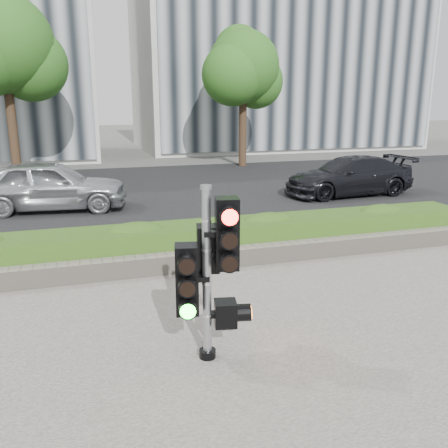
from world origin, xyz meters
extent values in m
plane|color=#51514C|center=(0.00, 0.00, 0.00)|extent=(120.00, 120.00, 0.00)
cube|color=#9E9389|center=(0.00, -2.50, 0.01)|extent=(16.00, 11.00, 0.03)
cube|color=black|center=(0.00, 10.00, 0.01)|extent=(60.00, 13.00, 0.02)
cube|color=gray|center=(0.00, 3.15, 0.06)|extent=(60.00, 0.25, 0.12)
cube|color=gray|center=(0.00, 1.90, 0.20)|extent=(12.00, 0.32, 0.34)
cube|color=olive|center=(0.00, 2.55, 0.37)|extent=(12.00, 1.00, 0.68)
cube|color=#B7B7B2|center=(11.00, 25.00, 6.00)|extent=(18.00, 10.00, 12.00)
cylinder|color=black|center=(-4.50, 14.50, 2.02)|extent=(0.36, 0.36, 4.03)
sphere|color=#215117|center=(-4.50, 14.50, 5.18)|extent=(3.74, 3.74, 3.74)
sphere|color=#215117|center=(-3.64, 14.86, 4.46)|extent=(2.88, 2.88, 2.88)
sphere|color=#215117|center=(-4.50, 15.22, 6.05)|extent=(2.59, 2.59, 2.59)
cylinder|color=black|center=(5.50, 15.50, 1.79)|extent=(0.36, 0.36, 3.58)
sphere|color=#215117|center=(5.50, 15.50, 4.61)|extent=(3.33, 3.33, 3.33)
sphere|color=#215117|center=(6.27, 15.82, 3.97)|extent=(2.56, 2.56, 2.56)
sphere|color=#215117|center=(4.86, 15.12, 4.22)|extent=(2.82, 2.82, 2.82)
sphere|color=#215117|center=(5.50, 16.14, 5.38)|extent=(2.30, 2.30, 2.30)
cylinder|color=black|center=(-0.82, -1.18, 0.08)|extent=(0.20, 0.20, 0.10)
cylinder|color=gray|center=(-0.82, -1.18, 1.06)|extent=(0.10, 0.10, 2.07)
cylinder|color=gray|center=(-0.82, -1.18, 2.12)|extent=(0.13, 0.13, 0.05)
cube|color=#FF1107|center=(-0.60, -1.26, 1.59)|extent=(0.31, 0.31, 0.83)
cube|color=#14E51E|center=(-1.06, -1.17, 1.06)|extent=(0.31, 0.31, 0.83)
cube|color=black|center=(-0.75, -0.96, 1.34)|extent=(0.31, 0.31, 0.57)
cube|color=orange|center=(-0.60, -1.20, 0.59)|extent=(0.31, 0.31, 0.30)
imported|color=#B1B4B8|center=(-2.95, 7.95, 0.74)|extent=(4.40, 2.18, 1.44)
imported|color=black|center=(6.41, 7.49, 0.65)|extent=(4.45, 1.96, 1.27)
camera|label=1|loc=(-2.17, -6.18, 3.04)|focal=38.00mm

